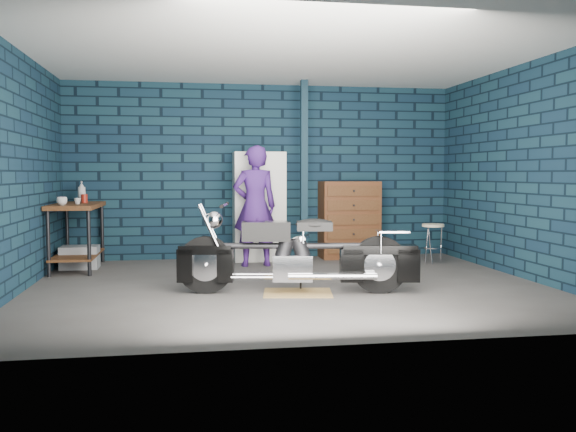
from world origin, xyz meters
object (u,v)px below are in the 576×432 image
person (255,206)px  locker (259,206)px  workbench (77,236)px  storage_bin (80,257)px  tool_chest (349,220)px  shop_stool (433,244)px  motorcycle (298,248)px

person → locker: (0.13, 0.60, -0.04)m
workbench → storage_bin: bearing=63.4°
storage_bin → tool_chest: tool_chest is taller
storage_bin → shop_stool: bearing=-4.1°
storage_bin → locker: size_ratio=0.31×
tool_chest → shop_stool: bearing=-37.4°
shop_stool → motorcycle: bearing=-141.7°
person → shop_stool: 2.67m
person → locker: bearing=-105.6°
tool_chest → person: bearing=-158.9°
motorcycle → storage_bin: 3.50m
motorcycle → storage_bin: bearing=149.5°
workbench → storage_bin: (0.02, 0.04, -0.30)m
workbench → person: person is taller
workbench → locker: (2.58, 0.48, 0.37)m
tool_chest → motorcycle: bearing=-116.1°
workbench → shop_stool: bearing=-3.6°
person → workbench: bearing=-6.4°
workbench → motorcycle: size_ratio=0.62×
storage_bin → locker: (2.56, 0.44, 0.67)m
motorcycle → shop_stool: 3.01m
storage_bin → tool_chest: 4.04m
storage_bin → workbench: bearing=-116.6°
person → shop_stool: size_ratio=2.94×
workbench → tool_chest: (4.01, 0.48, 0.14)m
workbench → tool_chest: size_ratio=1.17×
workbench → person: size_ratio=0.82×
person → shop_stool: bearing=171.9°
workbench → motorcycle: motorcycle is taller
tool_chest → locker: bearing=180.0°
workbench → person: (2.46, -0.12, 0.40)m
workbench → tool_chest: bearing=6.8°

